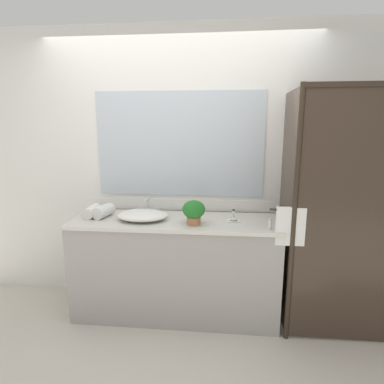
{
  "coord_description": "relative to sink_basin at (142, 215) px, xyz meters",
  "views": [
    {
      "loc": [
        0.41,
        -2.58,
        1.69
      ],
      "look_at": [
        0.15,
        0.0,
        1.15
      ],
      "focal_mm": 28.99,
      "sensor_mm": 36.0,
      "label": 1
    }
  ],
  "objects": [
    {
      "name": "sink_basin",
      "position": [
        0.0,
        0.0,
        0.0
      ],
      "size": [
        0.45,
        0.34,
        0.08
      ],
      "primitive_type": "ellipsoid",
      "color": "white",
      "rests_on": "vanity_cabinet"
    },
    {
      "name": "amenity_bottle_conditioner",
      "position": [
        1.07,
        -0.16,
        0.0
      ],
      "size": [
        0.03,
        0.03,
        0.09
      ],
      "color": "silver",
      "rests_on": "vanity_cabinet"
    },
    {
      "name": "potted_plant",
      "position": [
        0.46,
        -0.09,
        0.07
      ],
      "size": [
        0.19,
        0.19,
        0.2
      ],
      "color": "#B77A51",
      "rests_on": "vanity_cabinet"
    },
    {
      "name": "rolled_towel_near_edge",
      "position": [
        -0.48,
        0.04,
        0.01
      ],
      "size": [
        0.1,
        0.22,
        0.1
      ],
      "primitive_type": "cylinder",
      "rotation": [
        1.57,
        0.0,
        0.02
      ],
      "color": "white",
      "rests_on": "vanity_cabinet"
    },
    {
      "name": "soap_dish",
      "position": [
        0.79,
        0.01,
        -0.03
      ],
      "size": [
        0.1,
        0.07,
        0.04
      ],
      "color": "silver",
      "rests_on": "vanity_cabinet"
    },
    {
      "name": "ground_plane",
      "position": [
        0.28,
        0.03,
        -0.94
      ],
      "size": [
        8.0,
        8.0,
        0.0
      ],
      "primitive_type": "plane",
      "color": "beige"
    },
    {
      "name": "amenity_bottle_lotion",
      "position": [
        0.79,
        0.1,
        0.0
      ],
      "size": [
        0.03,
        0.03,
        0.09
      ],
      "color": "white",
      "rests_on": "vanity_cabinet"
    },
    {
      "name": "shower_enclosure",
      "position": [
        1.56,
        -0.16,
        0.08
      ],
      "size": [
        1.2,
        0.59,
        2.0
      ],
      "color": "#2D2319",
      "rests_on": "ground_plane"
    },
    {
      "name": "vanity_cabinet",
      "position": [
        0.28,
        0.04,
        -0.49
      ],
      "size": [
        1.8,
        0.58,
        0.9
      ],
      "color": "#9E9993",
      "rests_on": "ground_plane"
    },
    {
      "name": "faucet",
      "position": [
        0.0,
        0.19,
        0.01
      ],
      "size": [
        0.17,
        0.15,
        0.16
      ],
      "color": "silver",
      "rests_on": "vanity_cabinet"
    },
    {
      "name": "wall_back_with_mirror",
      "position": [
        0.28,
        0.37,
        0.37
      ],
      "size": [
        4.4,
        0.06,
        2.6
      ],
      "color": "silver",
      "rests_on": "ground_plane"
    },
    {
      "name": "rolled_towel_middle",
      "position": [
        -0.37,
        0.04,
        0.01
      ],
      "size": [
        0.15,
        0.23,
        0.11
      ],
      "primitive_type": "cylinder",
      "rotation": [
        1.57,
        0.0,
        -0.22
      ],
      "color": "white",
      "rests_on": "vanity_cabinet"
    }
  ]
}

